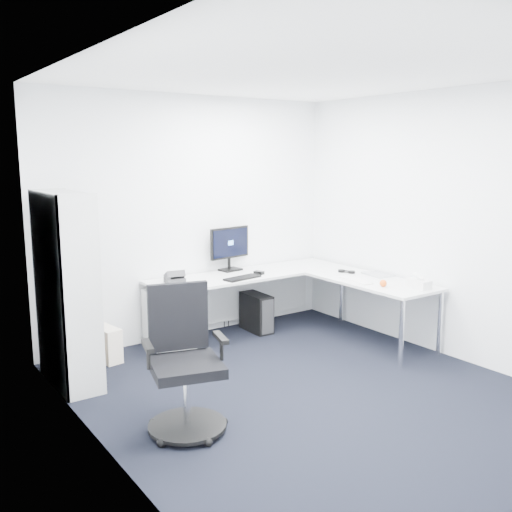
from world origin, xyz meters
TOP-DOWN VIEW (x-y plane):
  - ground at (0.00, 0.00)m, footprint 4.20×4.20m
  - ceiling at (0.00, 0.00)m, footprint 4.20×4.20m
  - wall_back at (0.00, 2.10)m, footprint 3.60×0.02m
  - wall_left at (-1.80, 0.00)m, footprint 0.02×4.20m
  - wall_right at (1.80, 0.00)m, footprint 0.02×4.20m
  - l_desk at (0.55, 1.40)m, footprint 2.43×1.36m
  - drawer_pedestal at (-0.46, 1.81)m, footprint 0.41×0.50m
  - bookshelf at (-1.62, 1.45)m, footprint 0.34×0.87m
  - task_chair at (-1.21, 0.01)m, footprint 0.75×0.75m
  - black_pc_tower at (0.64, 1.75)m, footprint 0.22×0.46m
  - beige_pc_tower at (-1.16, 1.80)m, footprint 0.22×0.39m
  - power_strip at (0.90, 2.05)m, footprint 0.36×0.14m
  - monitor at (0.44, 1.99)m, footprint 0.57×0.25m
  - black_keyboard at (0.30, 1.53)m, footprint 0.45×0.22m
  - mouse at (0.59, 1.63)m, footprint 0.10×0.13m
  - desk_phone at (-0.40, 1.77)m, footprint 0.23×0.23m
  - laptop at (1.66, 0.81)m, footprint 0.37×0.36m
  - white_keyboard at (1.25, 0.74)m, footprint 0.18×0.45m
  - headphones at (1.47, 1.12)m, footprint 0.18×0.22m
  - orange_fruit at (1.28, 0.38)m, footprint 0.07×0.07m
  - tissue_box at (1.53, 0.14)m, footprint 0.15×0.26m

SIDE VIEW (x-z plane):
  - ground at x=0.00m, z-range 0.00..0.00m
  - power_strip at x=0.90m, z-range 0.00..0.04m
  - beige_pc_tower at x=-1.16m, z-range 0.00..0.35m
  - black_pc_tower at x=0.64m, z-range 0.00..0.44m
  - drawer_pedestal at x=-0.46m, z-range 0.00..0.62m
  - l_desk at x=0.55m, z-range 0.00..0.71m
  - task_chair at x=-1.21m, z-range 0.00..1.09m
  - white_keyboard at x=1.25m, z-range 0.71..0.73m
  - black_keyboard at x=0.30m, z-range 0.71..0.73m
  - mouse at x=0.59m, z-range 0.71..0.75m
  - headphones at x=1.47m, z-range 0.71..0.76m
  - orange_fruit at x=1.28m, z-range 0.71..0.78m
  - tissue_box at x=1.53m, z-range 0.71..0.80m
  - desk_phone at x=-0.40m, z-range 0.71..0.85m
  - laptop at x=1.66m, z-range 0.71..0.95m
  - bookshelf at x=-1.62m, z-range 0.00..1.74m
  - monitor at x=0.44m, z-range 0.71..1.24m
  - wall_back at x=0.00m, z-range 0.00..2.70m
  - wall_left at x=-1.80m, z-range 0.00..2.70m
  - wall_right at x=1.80m, z-range 0.00..2.70m
  - ceiling at x=0.00m, z-range 2.70..2.70m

